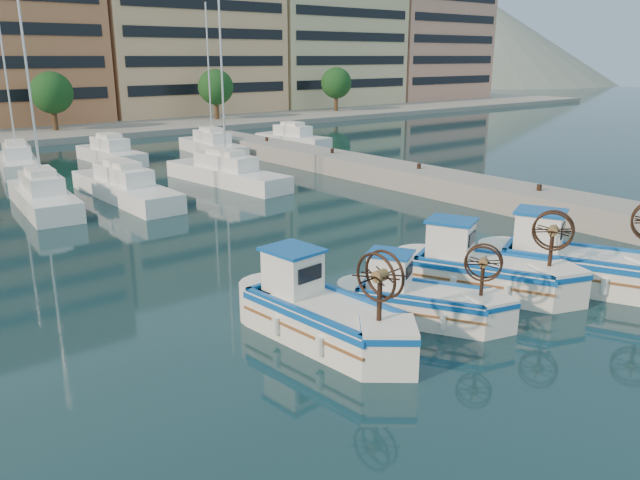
{
  "coord_description": "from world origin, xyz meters",
  "views": [
    {
      "loc": [
        -14.46,
        -10.81,
        7.61
      ],
      "look_at": [
        -1.52,
        5.28,
        1.5
      ],
      "focal_mm": 35.0,
      "sensor_mm": 36.0,
      "label": 1
    }
  ],
  "objects": [
    {
      "name": "ground",
      "position": [
        0.0,
        0.0,
        0.0
      ],
      "size": [
        300.0,
        300.0,
        0.0
      ],
      "primitive_type": "plane",
      "color": "#17353D",
      "rests_on": "ground"
    },
    {
      "name": "hill_east",
      "position": [
        140.0,
        110.0,
        0.0
      ],
      "size": [
        160.0,
        160.0,
        50.0
      ],
      "primitive_type": "cone",
      "color": "slate",
      "rests_on": "ground"
    },
    {
      "name": "yacht_marina",
      "position": [
        -2.75,
        27.79,
        0.53
      ],
      "size": [
        41.1,
        21.96,
        11.5
      ],
      "color": "white",
      "rests_on": "ground"
    },
    {
      "name": "quay",
      "position": [
        13.0,
        8.0,
        0.6
      ],
      "size": [
        3.0,
        60.0,
        1.2
      ],
      "primitive_type": "cube",
      "color": "gray",
      "rests_on": "ground"
    },
    {
      "name": "waterfront",
      "position": [
        9.23,
        65.04,
        11.1
      ],
      "size": [
        180.0,
        40.0,
        25.6
      ],
      "color": "gray",
      "rests_on": "ground"
    },
    {
      "name": "fishing_boat_b",
      "position": [
        -1.33,
        0.78,
        0.71
      ],
      "size": [
        3.39,
        4.22,
        2.56
      ],
      "rotation": [
        0.0,
        0.0,
        0.52
      ],
      "color": "white",
      "rests_on": "ground"
    },
    {
      "name": "fishing_boat_d",
      "position": [
        4.89,
        -0.53,
        0.89
      ],
      "size": [
        3.94,
        5.35,
        3.22
      ],
      "rotation": [
        0.0,
        0.0,
        0.42
      ],
      "color": "white",
      "rests_on": "ground"
    },
    {
      "name": "fishing_boat_c",
      "position": [
        2.02,
        1.06,
        0.83
      ],
      "size": [
        3.73,
        5.01,
        3.02
      ],
      "rotation": [
        0.0,
        0.0,
        0.43
      ],
      "color": "white",
      "rests_on": "ground"
    },
    {
      "name": "fishing_boat_a",
      "position": [
        -4.47,
        1.59,
        0.84
      ],
      "size": [
        2.43,
        4.99,
        3.06
      ],
      "rotation": [
        0.0,
        0.0,
        0.1
      ],
      "color": "white",
      "rests_on": "ground"
    }
  ]
}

